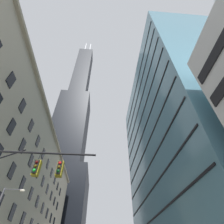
# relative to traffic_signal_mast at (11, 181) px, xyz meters

# --- Properties ---
(station_building) EXTENTS (13.76, 70.42, 29.01)m
(station_building) POSITION_rel_traffic_signal_mast_xyz_m (-13.85, 24.88, 8.65)
(station_building) COLOR #B2A88E
(station_building) RESTS_ON ground
(dark_skyscraper) EXTENTS (29.48, 29.48, 194.84)m
(dark_skyscraper) POSITION_rel_traffic_signal_mast_xyz_m (-15.14, 79.16, 50.82)
(dark_skyscraper) COLOR black
(dark_skyscraper) RESTS_ON ground
(glass_office_midrise) EXTENTS (18.02, 38.03, 45.24)m
(glass_office_midrise) POSITION_rel_traffic_signal_mast_xyz_m (23.65, 19.39, 16.79)
(glass_office_midrise) COLOR teal
(glass_office_midrise) RESTS_ON ground
(traffic_signal_mast) EXTENTS (8.53, 0.63, 7.94)m
(traffic_signal_mast) POSITION_rel_traffic_signal_mast_xyz_m (0.00, 0.00, 0.00)
(traffic_signal_mast) COLOR black
(traffic_signal_mast) RESTS_ON sidewalk_left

